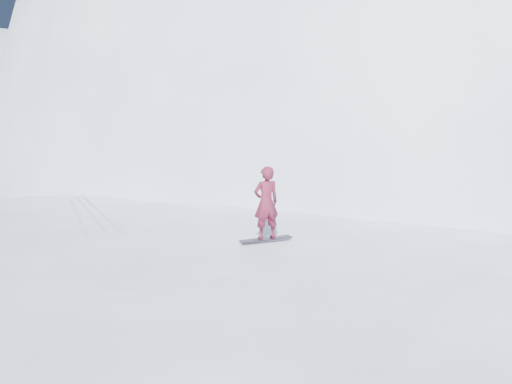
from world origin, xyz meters
TOP-DOWN VIEW (x-y plane):
  - ground at (0.00, 0.00)m, footprint 400.00×400.00m
  - near_ridge at (1.00, 3.00)m, footprint 36.00×28.00m
  - summit_peak at (22.00, 26.00)m, footprint 60.00×56.00m
  - peak_shoulder at (10.00, 20.00)m, footprint 28.00×24.00m
  - wind_bumps at (-0.56, 2.12)m, footprint 16.00×14.40m
  - snowboard at (3.27, 0.01)m, footprint 1.47×0.48m
  - snowboarder at (3.27, 0.01)m, footprint 0.77×0.56m
  - board_tracks at (-1.32, 4.74)m, footprint 1.76×5.96m

SIDE VIEW (x-z plane):
  - ground at x=0.00m, z-range 0.00..0.00m
  - near_ridge at x=1.00m, z-range -2.40..2.40m
  - summit_peak at x=22.00m, z-range -28.00..28.00m
  - peak_shoulder at x=10.00m, z-range -9.00..9.00m
  - wind_bumps at x=-0.56m, z-range -0.50..0.50m
  - snowboard at x=3.27m, z-range 2.40..2.42m
  - board_tracks at x=-1.32m, z-range 2.40..2.44m
  - snowboarder at x=3.27m, z-range 2.42..4.36m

